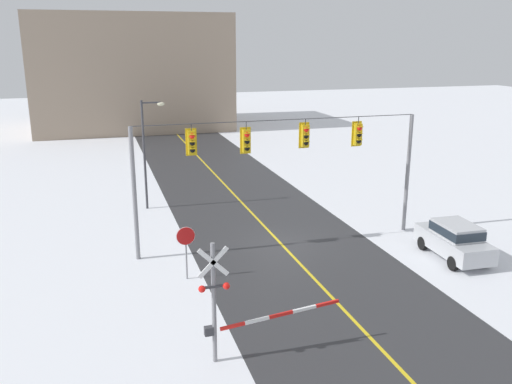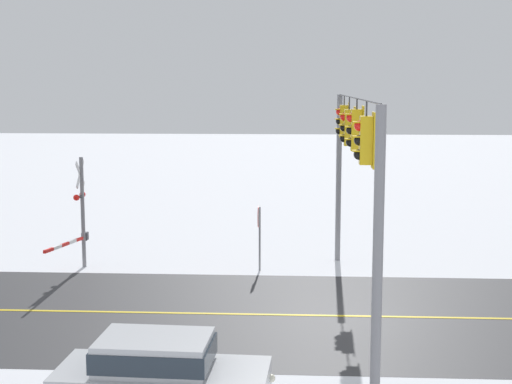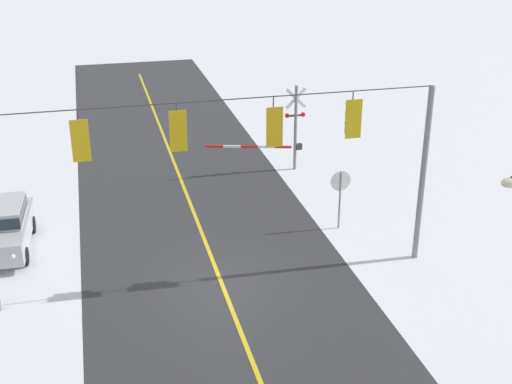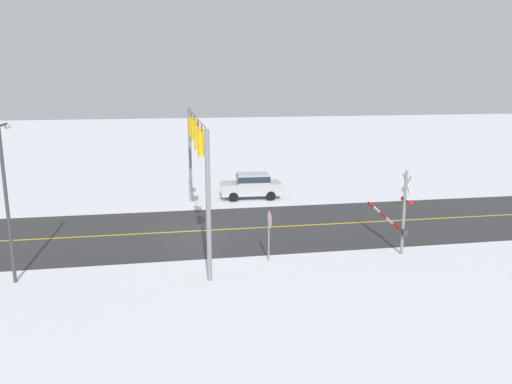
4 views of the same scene
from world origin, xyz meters
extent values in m
plane|color=white|center=(0.00, 0.00, 0.00)|extent=(160.00, 160.00, 0.00)
cylinder|color=gray|center=(-7.00, 0.00, 3.10)|extent=(0.20, 0.20, 6.20)
cylinder|color=gray|center=(7.00, 0.00, 3.10)|extent=(0.20, 0.20, 6.20)
cylinder|color=#38383D|center=(0.00, 0.00, 6.20)|extent=(14.00, 0.04, 0.04)
cylinder|color=#38383D|center=(-4.32, 0.00, 6.04)|extent=(0.04, 0.04, 0.31)
cube|color=gold|center=(-4.32, 0.00, 5.35)|extent=(0.34, 0.28, 1.08)
cube|color=gold|center=(-4.32, 0.16, 5.35)|extent=(0.52, 0.03, 1.26)
sphere|color=red|center=(-4.32, -0.15, 5.67)|extent=(0.24, 0.24, 0.24)
cube|color=gold|center=(-4.32, -0.22, 5.75)|extent=(0.26, 0.16, 0.03)
sphere|color=black|center=(-4.32, -0.15, 5.35)|extent=(0.24, 0.24, 0.24)
cube|color=gold|center=(-4.32, -0.22, 5.43)|extent=(0.26, 0.16, 0.03)
sphere|color=black|center=(-4.32, -0.15, 5.03)|extent=(0.24, 0.24, 0.24)
cube|color=gold|center=(-4.32, -0.22, 5.11)|extent=(0.26, 0.16, 0.03)
cylinder|color=#38383D|center=(-1.75, 0.00, 6.01)|extent=(0.04, 0.04, 0.38)
cube|color=gold|center=(-1.75, 0.00, 5.28)|extent=(0.34, 0.28, 1.08)
cube|color=gold|center=(-1.75, 0.16, 5.28)|extent=(0.52, 0.03, 1.26)
sphere|color=red|center=(-1.75, -0.15, 5.60)|extent=(0.24, 0.24, 0.24)
cube|color=gold|center=(-1.75, -0.22, 5.69)|extent=(0.26, 0.16, 0.03)
sphere|color=black|center=(-1.75, -0.15, 5.28)|extent=(0.24, 0.24, 0.24)
cube|color=gold|center=(-1.75, -0.22, 5.37)|extent=(0.26, 0.16, 0.03)
sphere|color=black|center=(-1.75, -0.15, 4.96)|extent=(0.24, 0.24, 0.24)
cube|color=gold|center=(-1.75, -0.22, 5.05)|extent=(0.26, 0.16, 0.03)
cylinder|color=#38383D|center=(1.20, 0.00, 6.06)|extent=(0.04, 0.04, 0.27)
cube|color=gold|center=(1.20, 0.00, 5.39)|extent=(0.34, 0.28, 1.08)
cube|color=gold|center=(1.20, 0.16, 5.39)|extent=(0.52, 0.03, 1.26)
sphere|color=red|center=(1.20, -0.15, 5.71)|extent=(0.24, 0.24, 0.24)
cube|color=gold|center=(1.20, -0.22, 5.79)|extent=(0.26, 0.16, 0.03)
sphere|color=black|center=(1.20, -0.15, 5.39)|extent=(0.24, 0.24, 0.24)
cube|color=gold|center=(1.20, -0.22, 5.47)|extent=(0.26, 0.16, 0.03)
sphere|color=black|center=(1.20, -0.15, 5.07)|extent=(0.24, 0.24, 0.24)
cube|color=gold|center=(1.20, -0.22, 5.15)|extent=(0.26, 0.16, 0.03)
cylinder|color=#38383D|center=(4.01, 0.00, 6.03)|extent=(0.04, 0.04, 0.34)
cube|color=gold|center=(4.01, 0.00, 5.32)|extent=(0.34, 0.28, 1.08)
cube|color=gold|center=(4.01, 0.16, 5.32)|extent=(0.52, 0.03, 1.26)
sphere|color=red|center=(4.01, -0.15, 5.64)|extent=(0.24, 0.24, 0.24)
cube|color=gold|center=(4.01, -0.22, 5.73)|extent=(0.26, 0.16, 0.03)
sphere|color=black|center=(4.01, -0.15, 5.32)|extent=(0.24, 0.24, 0.24)
cube|color=gold|center=(4.01, -0.22, 5.41)|extent=(0.26, 0.16, 0.03)
sphere|color=black|center=(4.01, -0.15, 5.00)|extent=(0.24, 0.24, 0.24)
cube|color=gold|center=(4.01, -0.22, 5.09)|extent=(0.26, 0.16, 0.03)
cylinder|color=gray|center=(-5.20, -2.85, 1.15)|extent=(0.07, 0.07, 2.30)
cylinder|color=#B71414|center=(-5.20, -2.89, 1.95)|extent=(0.76, 0.03, 0.76)
cylinder|color=white|center=(-5.20, -2.87, 1.95)|extent=(0.80, 0.01, 0.80)
cylinder|color=gray|center=(-5.39, -9.23, 2.00)|extent=(0.14, 0.14, 4.00)
cube|color=white|center=(-5.39, -9.28, 3.40)|extent=(0.98, 0.04, 0.98)
cube|color=white|center=(-5.39, -9.28, 3.40)|extent=(0.98, 0.04, 0.98)
cube|color=#38383D|center=(-5.39, -9.27, 2.60)|extent=(0.80, 0.06, 0.08)
sphere|color=red|center=(-5.77, -9.33, 2.60)|extent=(0.22, 0.22, 0.22)
sphere|color=red|center=(-5.01, -9.33, 2.60)|extent=(0.22, 0.22, 0.22)
cube|color=red|center=(-4.81, -9.23, 1.14)|extent=(0.82, 0.08, 0.18)
cube|color=white|center=(-4.00, -9.23, 1.22)|extent=(0.82, 0.08, 0.18)
cube|color=red|center=(-3.20, -9.23, 1.30)|extent=(0.82, 0.08, 0.18)
cube|color=white|center=(-2.39, -9.23, 1.38)|extent=(0.82, 0.08, 0.18)
cube|color=red|center=(-1.58, -9.23, 1.45)|extent=(0.82, 0.08, 0.18)
cube|color=#38383D|center=(-5.57, -9.23, 1.10)|extent=(0.28, 0.20, 0.28)
cube|color=#B7BABF|center=(7.09, -4.25, 1.42)|extent=(1.59, 2.20, 0.64)
cube|color=#232D38|center=(7.09, -4.25, 1.42)|extent=(1.63, 2.28, 0.40)
sphere|color=#EFEACC|center=(6.62, -2.00, 0.77)|extent=(0.16, 0.16, 0.16)
camera|label=1|loc=(-8.48, -24.08, 9.81)|focal=38.06mm
camera|label=2|loc=(20.92, -1.50, 6.55)|focal=52.91mm
camera|label=3|loc=(3.62, 19.22, 11.67)|focal=47.74mm
camera|label=4|loc=(-26.70, 1.60, 8.16)|focal=35.72mm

